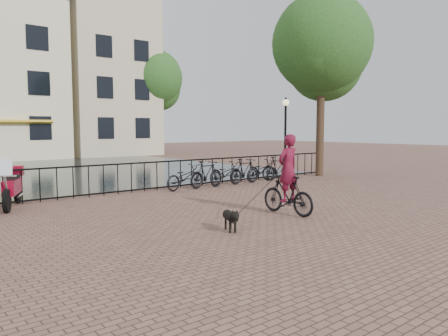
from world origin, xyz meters
TOP-DOWN VIEW (x-y plane):
  - ground at (0.00, 0.00)m, footprint 100.00×100.00m
  - canal_water at (0.00, 17.30)m, footprint 20.00×20.00m
  - railing at (0.00, 8.00)m, footprint 20.00×0.05m
  - canal_house_right at (8.50, 30.00)m, footprint 7.00×9.00m
  - tree_near_right at (9.20, 7.30)m, footprint 4.48×4.48m
  - tree_far_right at (12.00, 27.00)m, footprint 4.76×4.76m
  - lamp_post at (7.20, 7.60)m, footprint 0.30×0.30m
  - cyclist at (1.32, 2.06)m, footprint 0.76×1.75m
  - dog at (-0.98, 1.59)m, footprint 0.52×0.79m
  - motorcycle at (-3.88, 7.50)m, footprint 1.25×2.04m
  - parked_bike_0 at (1.80, 7.40)m, footprint 1.79×0.87m
  - parked_bike_1 at (2.75, 7.40)m, footprint 1.72×0.73m
  - parked_bike_2 at (3.70, 7.40)m, footprint 1.77×0.80m
  - parked_bike_3 at (4.65, 7.40)m, footprint 1.70×0.60m
  - parked_bike_4 at (5.60, 7.40)m, footprint 1.73×0.65m
  - parked_bike_5 at (6.55, 7.40)m, footprint 1.71×0.66m

SIDE VIEW (x-z plane):
  - ground at x=0.00m, z-range 0.00..0.00m
  - canal_water at x=0.00m, z-range 0.00..0.00m
  - dog at x=-0.98m, z-range 0.00..0.51m
  - parked_bike_0 at x=1.80m, z-range 0.00..0.90m
  - parked_bike_2 at x=3.70m, z-range 0.00..0.90m
  - parked_bike_4 at x=5.60m, z-range 0.00..0.90m
  - parked_bike_1 at x=2.75m, z-range 0.00..1.00m
  - parked_bike_3 at x=4.65m, z-range 0.00..1.00m
  - parked_bike_5 at x=6.55m, z-range 0.00..1.00m
  - railing at x=0.00m, z-range -0.01..1.02m
  - motorcycle at x=-3.88m, z-range 0.00..1.44m
  - cyclist at x=1.32m, z-range -0.29..2.10m
  - lamp_post at x=7.20m, z-range 0.65..4.10m
  - tree_near_right at x=9.20m, z-range 1.85..10.09m
  - tree_far_right at x=12.00m, z-range 1.97..10.73m
  - canal_house_right at x=8.50m, z-range 0.00..13.30m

